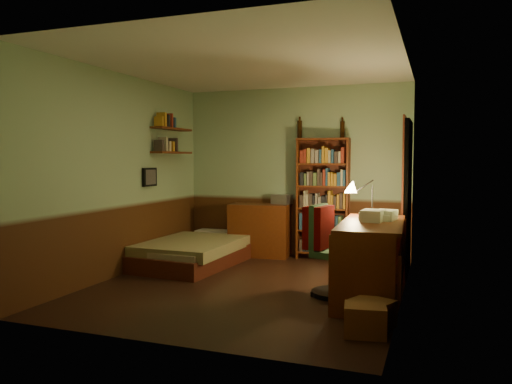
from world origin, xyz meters
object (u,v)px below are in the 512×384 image
(bookshelf, at_px, (323,199))
(cardboard_box_b, at_px, (372,313))
(desk, at_px, (372,261))
(mini_stereo, at_px, (282,199))
(desk_lamp, at_px, (373,188))
(office_chair, at_px, (335,256))
(dresser, at_px, (260,230))
(cardboard_box_a, at_px, (365,320))
(bed, at_px, (199,242))

(bookshelf, relative_size, cardboard_box_b, 5.26)
(desk, bearing_deg, cardboard_box_b, -84.97)
(desk, relative_size, cardboard_box_b, 4.50)
(mini_stereo, bearing_deg, desk, -38.40)
(desk_lamp, relative_size, office_chair, 0.73)
(dresser, relative_size, office_chair, 1.04)
(dresser, relative_size, cardboard_box_a, 2.61)
(office_chair, height_order, cardboard_box_b, office_chair)
(dresser, relative_size, bookshelf, 0.50)
(bookshelf, height_order, cardboard_box_a, bookshelf)
(desk_lamp, xyz_separation_m, cardboard_box_a, (0.18, -1.90, -1.02))
(bed, bearing_deg, mini_stereo, 47.55)
(bed, distance_m, desk_lamp, 2.65)
(dresser, height_order, mini_stereo, mini_stereo)
(bookshelf, distance_m, desk, 2.21)
(mini_stereo, height_order, bookshelf, bookshelf)
(mini_stereo, xyz_separation_m, desk_lamp, (1.52, -1.23, 0.27))
(bed, relative_size, desk_lamp, 3.20)
(mini_stereo, height_order, cardboard_box_b, mini_stereo)
(bed, relative_size, dresser, 2.25)
(office_chair, height_order, cardboard_box_a, office_chair)
(desk, bearing_deg, bookshelf, 114.10)
(bookshelf, bearing_deg, bed, -156.04)
(mini_stereo, bearing_deg, bed, -124.42)
(cardboard_box_a, relative_size, cardboard_box_b, 1.01)
(desk, distance_m, cardboard_box_b, 0.96)
(bed, distance_m, office_chair, 2.45)
(cardboard_box_a, bearing_deg, mini_stereo, 118.62)
(desk, relative_size, office_chair, 1.76)
(bed, height_order, cardboard_box_a, bed)
(dresser, relative_size, desk_lamp, 1.42)
(bed, bearing_deg, desk, -17.83)
(bookshelf, bearing_deg, desk_lamp, -58.14)
(dresser, bearing_deg, cardboard_box_a, -61.24)
(bed, xyz_separation_m, cardboard_box_b, (2.71, -1.95, -0.18))
(cardboard_box_b, bearing_deg, dresser, 126.73)
(cardboard_box_b, bearing_deg, bookshelf, 110.96)
(mini_stereo, distance_m, cardboard_box_b, 3.44)
(dresser, xyz_separation_m, cardboard_box_a, (2.02, -3.00, -0.27))
(bookshelf, height_order, cardboard_box_b, bookshelf)
(bed, relative_size, desk, 1.32)
(cardboard_box_a, distance_m, cardboard_box_b, 0.25)
(dresser, distance_m, desk, 2.67)
(office_chair, relative_size, cardboard_box_b, 2.55)
(dresser, bearing_deg, bookshelf, -0.20)
(mini_stereo, xyz_separation_m, cardboard_box_a, (1.70, -3.12, -0.75))
(desk, bearing_deg, mini_stereo, 126.86)
(cardboard_box_b, bearing_deg, desk, 97.54)
(cardboard_box_a, bearing_deg, bed, 140.57)
(bed, distance_m, desk, 2.80)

